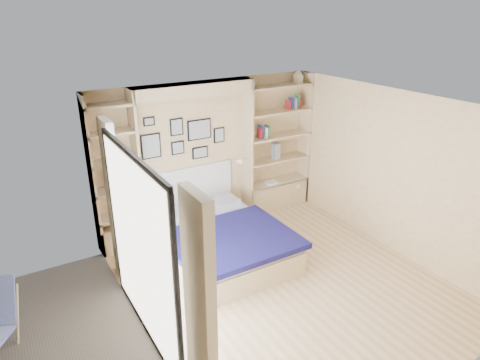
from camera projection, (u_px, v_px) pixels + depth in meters
ground at (283, 281)px, 6.02m from camera, size 4.50×4.50×0.00m
room_shell at (207, 181)px, 6.64m from camera, size 4.50×4.50×4.50m
bed at (220, 241)px, 6.51m from camera, size 1.76×2.32×1.07m
photo_gallery at (183, 138)px, 6.96m from camera, size 1.48×0.02×0.82m
reading_lamps at (198, 169)px, 7.05m from camera, size 1.92×0.12×0.15m
shelf_decor at (265, 123)px, 7.53m from camera, size 3.57×0.23×2.03m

